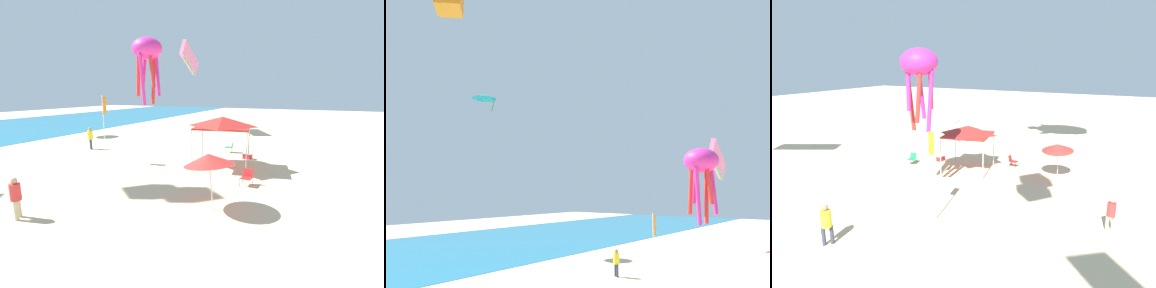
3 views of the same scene
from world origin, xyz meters
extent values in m
cube|color=beige|center=(0.00, 0.00, -0.05)|extent=(120.00, 120.00, 0.10)
cylinder|color=#B7B7BC|center=(-0.92, -1.91, 1.23)|extent=(0.07, 0.07, 2.47)
cylinder|color=#B7B7BC|center=(1.93, -1.39, 1.23)|extent=(0.07, 0.07, 2.47)
cylinder|color=#B7B7BC|center=(-1.46, 1.10, 1.23)|extent=(0.07, 0.07, 2.47)
cylinder|color=#B7B7BC|center=(1.40, 1.62, 1.23)|extent=(0.07, 0.07, 2.47)
cube|color=red|center=(0.24, -0.15, 2.52)|extent=(3.47, 3.60, 0.10)
pyramid|color=red|center=(0.24, -0.15, 2.86)|extent=(3.40, 3.53, 0.58)
cylinder|color=silver|center=(-5.56, -1.61, 1.11)|extent=(0.12, 0.29, 2.23)
cone|color=red|center=(-5.52, -1.48, 2.02)|extent=(2.04, 2.05, 0.72)
cylinder|color=black|center=(4.70, 1.00, 0.20)|extent=(0.02, 0.02, 0.40)
cylinder|color=black|center=(4.18, 0.93, 0.20)|extent=(0.02, 0.02, 0.40)
cylinder|color=black|center=(4.77, 0.48, 0.20)|extent=(0.02, 0.02, 0.40)
cylinder|color=black|center=(4.25, 0.42, 0.20)|extent=(0.02, 0.02, 0.40)
cube|color=#198C4C|center=(4.48, 0.71, 0.40)|extent=(0.58, 0.58, 0.03)
cube|color=#198C4C|center=(4.51, 0.42, 0.61)|extent=(0.51, 0.19, 0.41)
cylinder|color=black|center=(-2.60, -2.01, 0.20)|extent=(0.02, 0.02, 0.40)
cylinder|color=black|center=(-2.61, -2.53, 0.20)|extent=(0.02, 0.02, 0.40)
cylinder|color=black|center=(-2.08, -2.03, 0.20)|extent=(0.02, 0.02, 0.40)
cylinder|color=black|center=(-2.09, -2.55, 0.20)|extent=(0.02, 0.02, 0.40)
cube|color=red|center=(-2.34, -2.28, 0.40)|extent=(0.54, 0.54, 0.03)
cube|color=red|center=(-2.05, -2.29, 0.61)|extent=(0.15, 0.50, 0.41)
cube|color=red|center=(3.09, -1.08, 0.18)|extent=(0.44, 0.63, 0.36)
cube|color=white|center=(3.09, -1.08, 0.38)|extent=(0.46, 0.65, 0.04)
cylinder|color=silver|center=(-1.80, 7.20, 2.19)|extent=(0.06, 0.06, 4.39)
cube|color=orange|center=(-1.62, 7.20, 3.74)|extent=(0.30, 0.02, 1.10)
cylinder|color=#C6B28C|center=(-9.41, 4.45, 0.36)|extent=(0.14, 0.14, 0.72)
cylinder|color=#C6B28C|center=(-9.19, 4.62, 0.36)|extent=(0.14, 0.14, 0.72)
cylinder|color=red|center=(-9.30, 4.54, 1.03)|extent=(0.38, 0.38, 0.63)
sphere|color=tan|center=(-9.30, 4.54, 1.46)|extent=(0.23, 0.23, 0.23)
cylinder|color=#33384C|center=(1.02, 11.38, 0.41)|extent=(0.16, 0.16, 0.82)
cylinder|color=#33384C|center=(0.83, 11.12, 0.41)|extent=(0.16, 0.16, 0.82)
cylinder|color=yellow|center=(0.92, 11.25, 1.17)|extent=(0.43, 0.43, 0.71)
sphere|color=#A87A56|center=(0.92, 11.25, 1.66)|extent=(0.27, 0.27, 0.27)
ellipsoid|color=#E02D9E|center=(0.38, 5.16, 7.36)|extent=(1.96, 1.96, 1.43)
cylinder|color=#E02D9E|center=(0.71, 5.70, 5.92)|extent=(0.34, 0.41, 2.10)
cylinder|color=red|center=(0.08, 5.71, 5.63)|extent=(0.36, 0.46, 2.67)
cylinder|color=#E02D9E|center=(-0.25, 5.17, 5.35)|extent=(0.55, 0.24, 3.23)
cylinder|color=red|center=(0.05, 4.62, 5.92)|extent=(0.34, 0.41, 2.10)
cylinder|color=#E02D9E|center=(0.68, 4.60, 5.63)|extent=(0.36, 0.46, 2.67)
cylinder|color=red|center=(1.01, 5.14, 5.35)|extent=(0.55, 0.24, 3.23)
cube|color=pink|center=(14.06, 8.50, 8.37)|extent=(5.73, 1.29, 3.45)
cube|color=green|center=(14.06, 8.50, 7.64)|extent=(4.37, 0.78, 1.93)
camera|label=1|loc=(-14.87, -5.07, 4.59)|focal=24.81mm
camera|label=2|loc=(-22.05, -2.80, 5.69)|focal=37.09mm
camera|label=3|loc=(-9.89, 19.60, 7.43)|focal=31.16mm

